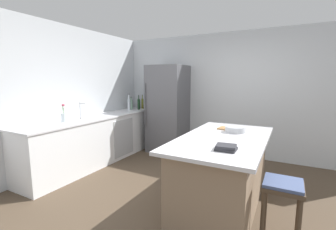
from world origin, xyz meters
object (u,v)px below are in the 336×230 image
Objects in this scene: refrigerator at (168,109)px; soda_bottle at (129,104)px; mixing_bowl at (235,129)px; kitchen_island at (223,171)px; cutting_board at (229,129)px; bar_stool at (282,194)px; olive_oil_bottle at (142,103)px; cookbook_stack at (226,148)px; sink_faucet at (81,110)px; flower_vase at (64,116)px; hot_sauce_bottle at (139,105)px; wine_bottle at (139,104)px; gin_bottle at (131,104)px.

soda_bottle is (-0.93, -0.21, 0.10)m from refrigerator.
mixing_bowl is (2.72, -1.17, -0.13)m from soda_bottle.
cutting_board is (-0.06, 0.50, 0.45)m from kitchen_island.
mixing_bowl is at bearing -50.54° from cutting_board.
bar_stool is 4.07m from olive_oil_bottle.
cookbook_stack is at bearing -36.24° from soda_bottle.
cookbook_stack is 0.90m from mixing_bowl.
kitchen_island is 0.73m from cookbook_stack.
refrigerator reaches higher than sink_faucet.
olive_oil_bottle reaches higher than bar_stool.
flower_vase is at bearing 174.83° from cookbook_stack.
wine_bottle is at bearing -53.72° from hot_sauce_bottle.
kitchen_island is at bearing -29.89° from soda_bottle.
cutting_board is at bearing -26.21° from wine_bottle.
sink_faucet is at bearing 169.82° from bar_stool.
sink_faucet is at bearing 178.04° from kitchen_island.
refrigerator is 5.73× the size of olive_oil_bottle.
cookbook_stack reaches higher than cutting_board.
cutting_board reaches higher than kitchen_island.
gin_bottle is (-3.35, 2.12, 0.49)m from bar_stool.
flower_vase is at bearing -166.58° from mixing_bowl.
olive_oil_bottle is 3.02m from mixing_bowl.
wine_bottle is 1.11× the size of cutting_board.
kitchen_island is at bearing -1.96° from sink_faucet.
sink_faucet is 1.09× the size of mixing_bowl.
sink_faucet is 1.52m from gin_bottle.
olive_oil_bottle is (-3.23, 2.42, 0.50)m from bar_stool.
sink_faucet is at bearing -174.40° from mixing_bowl.
cookbook_stack is (1.89, -2.28, -0.04)m from refrigerator.
cutting_board is at bearing 96.46° from kitchen_island.
mixing_bowl reaches higher than cutting_board.
cookbook_stack is (0.16, -0.54, 0.47)m from kitchen_island.
sink_faucet is 0.98× the size of cutting_board.
flower_vase reaches higher than sink_faucet.
refrigerator reaches higher than cookbook_stack.
hot_sauce_bottle is at bearing 176.13° from refrigerator.
sink_faucet is 0.89× the size of olive_oil_bottle.
gin_bottle is at bearing -171.90° from refrigerator.
bar_stool is 4.02m from hot_sauce_bottle.
soda_bottle is at bearing 143.76° from cookbook_stack.
sink_faucet is 2.72m from mixing_bowl.
kitchen_island is 0.68m from cutting_board.
bar_stool is 4.00m from gin_bottle.
wine_bottle is 0.18m from gin_bottle.
wine_bottle is at bearing -177.48° from refrigerator.
flower_vase is 2.76m from mixing_bowl.
kitchen_island is 2.86× the size of bar_stool.
gin_bottle is (-0.15, -0.10, -0.01)m from wine_bottle.
olive_oil_bottle is at bearing 143.24° from bar_stool.
olive_oil_bottle is 0.12m from hot_sauce_bottle.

